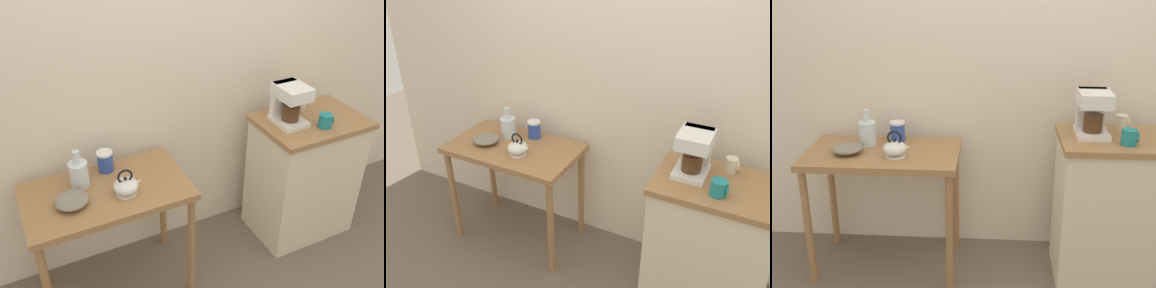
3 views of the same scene
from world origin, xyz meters
TOP-DOWN VIEW (x-y plane):
  - ground_plane at (0.00, 0.00)m, footprint 8.00×8.00m
  - back_wall at (0.10, 0.43)m, footprint 4.40×0.10m
  - wooden_table at (-0.69, 0.06)m, footprint 0.92×0.53m
  - kitchen_counter at (0.70, 0.03)m, footprint 0.70×0.49m
  - bowl_stoneware at (-0.89, 0.01)m, footprint 0.18×0.18m
  - teakettle at (-0.60, -0.03)m, footprint 0.17×0.14m
  - glass_carafe_vase at (-0.81, 0.16)m, footprint 0.11×0.11m
  - canister_enamel at (-0.63, 0.24)m, footprint 0.09×0.09m
  - coffee_maker at (0.53, 0.08)m, footprint 0.18×0.22m
  - mug_small_cream at (0.73, 0.18)m, footprint 0.08×0.07m
  - mug_dark_teal at (0.71, -0.09)m, footprint 0.09×0.09m

SIDE VIEW (x-z plane):
  - ground_plane at x=0.00m, z-range 0.00..0.00m
  - kitchen_counter at x=0.70m, z-range 0.00..0.91m
  - wooden_table at x=-0.69m, z-range 0.28..1.06m
  - bowl_stoneware at x=-0.89m, z-range 0.78..0.84m
  - teakettle at x=-0.60m, z-range 0.75..0.91m
  - canister_enamel at x=-0.63m, z-range 0.78..0.91m
  - glass_carafe_vase at x=-0.81m, z-range 0.75..0.97m
  - mug_dark_teal at x=0.71m, z-range 0.91..1.00m
  - mug_small_cream at x=0.73m, z-range 0.91..1.00m
  - coffee_maker at x=0.53m, z-range 0.92..1.18m
  - back_wall at x=0.10m, z-range 0.00..2.80m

